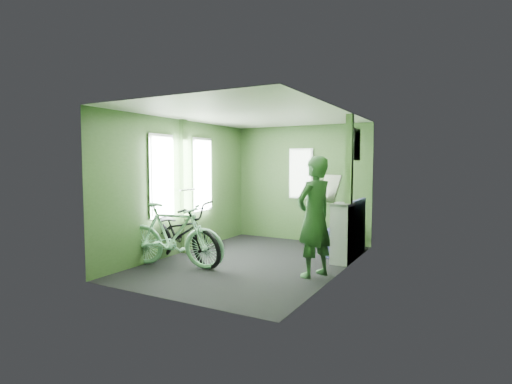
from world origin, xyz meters
TOP-DOWN VIEW (x-y plane):
  - room at (-0.04, 0.04)m, footprint 4.00×4.02m
  - bicycle_black at (-0.97, -0.59)m, footprint 1.97×1.24m
  - bicycle_mint at (-0.87, -0.89)m, footprint 1.71×0.88m
  - passenger at (1.14, -0.31)m, footprint 0.60×0.77m
  - waste_box at (1.26, 0.59)m, footprint 0.28×0.39m
  - bench_seat at (1.15, 1.23)m, footprint 0.51×0.90m

SIDE VIEW (x-z plane):
  - bicycle_black at x=-0.97m, z-range -0.53..0.53m
  - bicycle_mint at x=-0.87m, z-range -0.51..0.51m
  - bench_seat at x=1.15m, z-range -0.19..0.75m
  - waste_box at x=1.26m, z-range 0.00..0.94m
  - passenger at x=1.14m, z-range 0.00..1.66m
  - room at x=-0.04m, z-range 0.28..2.59m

